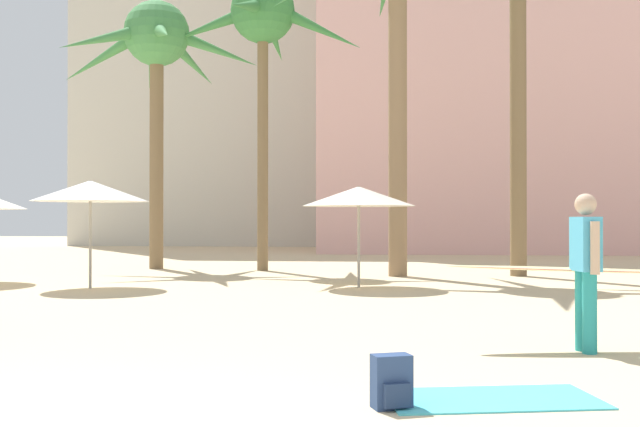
% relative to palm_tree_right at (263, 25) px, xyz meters
% --- Properties ---
extents(hotel_pink, '(16.08, 9.41, 19.91)m').
position_rel_palm_tree_right_xyz_m(hotel_pink, '(8.45, 15.19, 2.80)').
color(hotel_pink, beige).
rests_on(hotel_pink, ground).
extents(hotel_tower_gray, '(16.22, 10.27, 29.68)m').
position_rel_palm_tree_right_xyz_m(hotel_tower_gray, '(-6.56, 24.44, 7.69)').
color(hotel_tower_gray, beige).
rests_on(hotel_tower_gray, ground).
extents(palm_tree_right, '(6.04, 6.19, 8.48)m').
position_rel_palm_tree_right_xyz_m(palm_tree_right, '(0.00, 0.00, 0.00)').
color(palm_tree_right, brown).
rests_on(palm_tree_right, ground).
extents(palm_tree_far_right, '(6.06, 5.96, 8.09)m').
position_rel_palm_tree_right_xyz_m(palm_tree_far_right, '(-3.35, 0.51, -0.55)').
color(palm_tree_far_right, brown).
rests_on(palm_tree_far_right, ground).
extents(cafe_umbrella_1, '(2.47, 2.47, 2.20)m').
position_rel_palm_tree_right_xyz_m(cafe_umbrella_1, '(3.08, -5.19, -5.17)').
color(cafe_umbrella_1, gray).
rests_on(cafe_umbrella_1, ground).
extents(cafe_umbrella_3, '(2.48, 2.48, 2.32)m').
position_rel_palm_tree_right_xyz_m(cafe_umbrella_3, '(-2.67, -6.00, -5.06)').
color(cafe_umbrella_3, gray).
rests_on(cafe_umbrella_3, ground).
extents(beach_towel, '(1.88, 1.22, 0.01)m').
position_rel_palm_tree_right_xyz_m(beach_towel, '(4.71, -15.39, -7.15)').
color(beach_towel, '#4CC6D6').
rests_on(beach_towel, ground).
extents(backpack, '(0.34, 0.32, 0.42)m').
position_rel_palm_tree_right_xyz_m(backpack, '(3.90, -15.77, -6.95)').
color(backpack, navy).
rests_on(backpack, ground).
extents(person_mid_right, '(3.12, 0.96, 1.77)m').
position_rel_palm_tree_right_xyz_m(person_mid_right, '(6.03, -12.90, -6.21)').
color(person_mid_right, teal).
rests_on(person_mid_right, ground).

